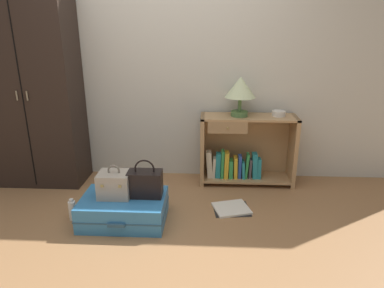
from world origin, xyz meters
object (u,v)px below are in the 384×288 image
Objects in this scene: bowl at (279,113)px; train_case at (115,184)px; wardrobe at (34,91)px; handbag at (145,183)px; bookshelf at (243,152)px; bottle at (72,210)px; suitcase_large at (124,209)px; open_book_on_floor at (231,209)px; table_lamp at (240,89)px.

bowl is 0.47× the size of train_case.
wardrobe reaches higher than train_case.
handbag is (1.24, -0.75, -0.64)m from wardrobe.
bookshelf is 4.96× the size of bottle.
open_book_on_floor is at bearing 14.40° from suitcase_large.
table_lamp is at bearing 30.00° from bottle.
bookshelf is at bearing 77.03° from open_book_on_floor.
bookshelf is at bearing 36.15° from train_case.
suitcase_large is (-1.42, -0.86, -0.65)m from bowl.
table_lamp is 1.52m from train_case.
bookshelf is at bearing 15.18° from table_lamp.
suitcase_large is 0.97m from open_book_on_floor.
bowl is at bearing 0.13° from bookshelf.
bookshelf reaches higher than suitcase_large.
open_book_on_floor is at bearing 12.39° from train_case.
bookshelf reaches higher than train_case.
bowl reaches higher than open_book_on_floor.
wardrobe reaches higher than bottle.
bookshelf is 0.54m from bowl.
handbag reaches higher than suitcase_large.
suitcase_large is at bearing -148.81° from bowl.
wardrobe is 14.61× the size of bowl.
bowl is 2.17m from bottle.
wardrobe is 1.57m from suitcase_large.
wardrobe reaches higher than table_lamp.
bowl is 1.09m from open_book_on_floor.
table_lamp is at bearing 81.98° from open_book_on_floor.
open_book_on_floor is at bearing 10.14° from bottle.
bookshelf is 1.21m from handbag.
train_case is (-1.49, -0.84, -0.43)m from bowl.
bottle is at bearing -175.58° from handbag.
bottle is at bearing -175.95° from train_case.
bookshelf is at bearing 42.44° from handbag.
bookshelf is 1.40m from suitcase_large.
handbag is at bearing -31.16° from wardrobe.
bowl reaches higher than train_case.
table_lamp is 1.17m from open_book_on_floor.
wardrobe is 6.82× the size of train_case.
wardrobe is 1.40m from train_case.
suitcase_large is (1.05, -0.79, -0.86)m from wardrobe.
bookshelf reaches higher than handbag.
bottle is (0.60, -0.80, -0.88)m from wardrobe.
wardrobe is 1.58m from handbag.
suitcase_large is at bearing -165.60° from open_book_on_floor.
bookshelf is at bearing 38.51° from suitcase_large.
bookshelf is 1.42m from train_case.
bookshelf is (2.13, 0.07, -0.63)m from wardrobe.
table_lamp is at bearing 1.45° from wardrobe.
bowl reaches higher than bookshelf.
bookshelf is at bearing 1.83° from wardrobe.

